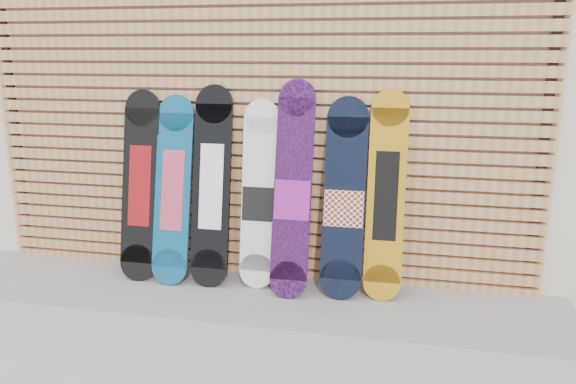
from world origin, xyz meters
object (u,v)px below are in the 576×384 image
Objects in this scene: snowboard_3 at (259,196)px; snowboard_5 at (344,200)px; snowboard_1 at (173,190)px; snowboard_4 at (293,191)px; snowboard_0 at (140,186)px; snowboard_2 at (212,187)px; snowboard_6 at (386,196)px.

snowboard_5 is (0.62, -0.04, 0.02)m from snowboard_3.
snowboard_5 is (1.28, 0.01, -0.00)m from snowboard_1.
snowboard_4 reaches higher than snowboard_3.
snowboard_0 is 0.57m from snowboard_2.
snowboard_3 is 0.90× the size of snowboard_4.
snowboard_0 is 0.98× the size of snowboard_6.
snowboard_0 reaches higher than snowboard_1.
snowboard_6 is (0.29, 0.03, 0.04)m from snowboard_5.
snowboard_1 reaches higher than snowboard_3.
snowboard_0 is 1.84m from snowboard_6.
snowboard_1 is 0.95× the size of snowboard_6.
snowboard_4 reaches higher than snowboard_5.
snowboard_3 is 0.28m from snowboard_4.
snowboard_3 is (0.36, 0.03, -0.06)m from snowboard_2.
snowboard_0 is at bearing 178.22° from snowboard_4.
snowboard_5 reaches higher than snowboard_1.
snowboard_5 is (1.55, -0.01, -0.02)m from snowboard_0.
snowboard_6 reaches higher than snowboard_5.
snowboard_2 is at bearing 176.42° from snowboard_4.
snowboard_3 is at bearing 3.68° from snowboard_1.
snowboard_5 is at bearing 0.29° from snowboard_1.
snowboard_1 is 1.28m from snowboard_5.
snowboard_3 is at bearing 4.24° from snowboard_2.
snowboard_0 is 0.93m from snowboard_3.
snowboard_3 is at bearing 179.42° from snowboard_6.
snowboard_5 is at bearing -3.27° from snowboard_3.
snowboard_4 is at bearing -3.58° from snowboard_2.
snowboard_3 is 0.98× the size of snowboard_5.
snowboard_2 is 1.05× the size of snowboard_5.
snowboard_3 is 0.91m from snowboard_6.
snowboard_1 is 0.66m from snowboard_3.
snowboard_1 is 0.30m from snowboard_2.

